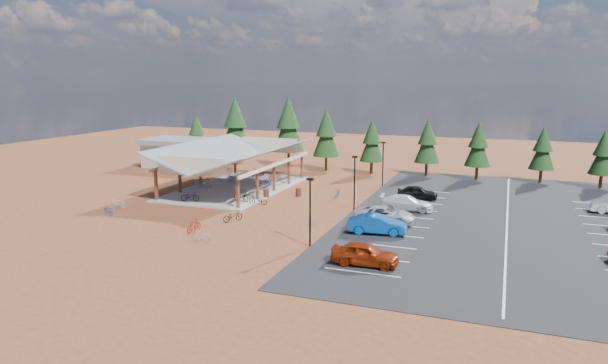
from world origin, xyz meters
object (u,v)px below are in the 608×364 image
Objects in this scene: bike_7 at (275,175)px; bike_11 at (194,226)px; bike_14 at (338,193)px; car_0 at (365,254)px; bike_13 at (201,235)px; bike_16 at (258,200)px; bike_pavilion at (236,155)px; bike_5 at (240,187)px; lamp_post_2 at (383,161)px; bike_10 at (108,210)px; trash_bin_0 at (266,193)px; bike_2 at (226,177)px; bike_6 at (262,183)px; bike_9 at (119,204)px; bike_1 at (204,183)px; lamp_post_0 at (310,207)px; trash_bin_1 at (298,192)px; outbuilding at (184,152)px; bike_0 at (190,196)px; bike_4 at (241,196)px; bike_12 at (233,216)px; car_1 at (377,224)px; car_2 at (385,215)px; bike_3 at (257,172)px; car_4 at (417,192)px; lamp_post_1 at (355,179)px.

bike_7 reaches higher than bike_11.
car_0 is at bearing -74.46° from bike_14.
bike_13 is 0.83× the size of bike_16.
bike_5 is at bearing -49.74° from bike_pavilion.
lamp_post_2 is 3.40× the size of bike_10.
trash_bin_0 is 9.66m from bike_7.
bike_2 reaches higher than bike_6.
bike_9 is at bearing 165.23° from bike_11.
bike_13 is (5.60, -17.31, -0.08)m from bike_5.
bike_pavilion is 6.80m from trash_bin_0.
bike_14 is at bearing -101.09° from bike_1.
lamp_post_0 is at bearing -146.69° from bike_2.
bike_2 is at bearing 157.81° from trash_bin_1.
bike_14 reaches higher than bike_10.
outbuilding is 5.88× the size of bike_0.
bike_4 is (6.69, -9.05, -0.01)m from bike_2.
car_0 reaches higher than bike_12.
car_1 reaches higher than bike_5.
bike_2 is 12.82m from bike_16.
bike_11 is at bearing -174.87° from bike_7.
car_2 is at bearing -139.74° from bike_6.
bike_2 is 0.42× the size of car_0.
bike_pavilion is 10.37× the size of bike_0.
car_1 reaches higher than bike_4.
bike_3 reaches higher than bike_14.
car_2 is at bearing -22.51° from trash_bin_0.
bike_14 is (-3.09, 16.82, -2.50)m from lamp_post_0.
trash_bin_0 is 0.58× the size of bike_13.
outbuilding is 2.13× the size of car_2.
lamp_post_2 reaches higher than car_4.
bike_11 is at bearing -145.98° from bike_9.
car_2 is at bearing -127.23° from bike_2.
bike_11 is at bearing 100.51° from car_1.
bike_10 is at bearing -135.01° from trash_bin_1.
car_2 reaches higher than bike_6.
bike_pavilion reaches higher than car_1.
bike_3 is 25.43m from car_2.
bike_1 is 15.27m from bike_14.
car_1 is at bearing -151.96° from bike_3.
bike_0 is (12.82, -18.65, -1.44)m from outbuilding.
bike_6 is (-1.19, 7.42, -0.03)m from bike_4.
trash_bin_1 is 0.17× the size of car_2.
bike_11 is 0.92× the size of bike_12.
bike_4 reaches higher than bike_5.
bike_10 is (-10.44, -11.54, -0.05)m from trash_bin_0.
bike_10 is at bearing 112.51° from car_4.
bike_16 is at bearing -41.23° from outbuilding.
bike_7 is 23.01m from bike_11.
lamp_post_2 is 28.71m from bike_9.
lamp_post_1 reaches higher than bike_13.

